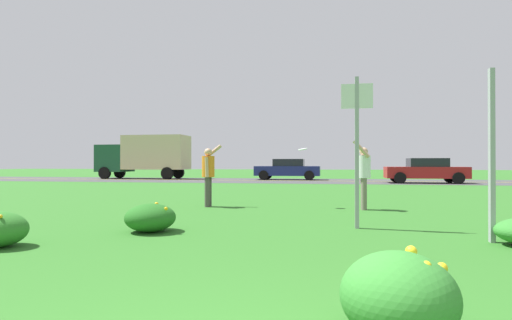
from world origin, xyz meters
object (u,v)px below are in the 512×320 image
at_px(car_red_center_left, 426,170).
at_px(frisbee_white, 303,149).
at_px(person_thrower_orange_shirt, 208,172).
at_px(box_truck_dark_green, 145,155).
at_px(car_navy_center_right, 288,169).
at_px(sign_post_near_path, 357,137).
at_px(sign_post_by_roadside, 492,155).
at_px(person_catcher_white_shirt, 364,172).

bearing_deg(car_red_center_left, frisbee_white, -112.96).
height_order(person_thrower_orange_shirt, box_truck_dark_green, box_truck_dark_green).
bearing_deg(car_navy_center_right, sign_post_near_path, -80.85).
relative_size(sign_post_near_path, sign_post_by_roadside, 1.06).
distance_m(person_catcher_white_shirt, frisbee_white, 1.69).
height_order(frisbee_white, car_red_center_left, frisbee_white).
distance_m(person_catcher_white_shirt, box_truck_dark_green, 23.35).
distance_m(person_thrower_orange_shirt, frisbee_white, 2.60).
distance_m(sign_post_near_path, sign_post_by_roadside, 2.17).
bearing_deg(car_navy_center_right, frisbee_white, -82.89).
xyz_separation_m(sign_post_near_path, person_thrower_orange_shirt, (-3.72, 3.11, -0.71)).
relative_size(frisbee_white, car_red_center_left, 0.05).
distance_m(sign_post_near_path, frisbee_white, 3.61).
relative_size(car_red_center_left, car_navy_center_right, 1.00).
bearing_deg(person_catcher_white_shirt, car_red_center_left, 72.72).
distance_m(frisbee_white, box_truck_dark_green, 22.17).
height_order(sign_post_near_path, frisbee_white, sign_post_near_path).
bearing_deg(sign_post_by_roadside, person_catcher_white_shirt, 110.67).
bearing_deg(car_navy_center_right, person_catcher_white_shirt, -78.28).
bearing_deg(car_navy_center_right, sign_post_by_roadside, -76.58).
relative_size(sign_post_near_path, car_navy_center_right, 0.61).
relative_size(person_thrower_orange_shirt, car_red_center_left, 0.37).
bearing_deg(frisbee_white, person_catcher_white_shirt, -10.62).
height_order(sign_post_near_path, person_catcher_white_shirt, sign_post_near_path).
distance_m(person_thrower_orange_shirt, person_catcher_white_shirt, 4.07).
bearing_deg(person_thrower_orange_shirt, car_red_center_left, 59.67).
xyz_separation_m(sign_post_by_roadside, person_thrower_orange_shirt, (-5.61, 4.11, -0.35)).
distance_m(car_red_center_left, car_navy_center_right, 9.10).
bearing_deg(sign_post_near_path, car_red_center_left, 74.54).
bearing_deg(car_navy_center_right, car_red_center_left, -22.26).
relative_size(person_thrower_orange_shirt, box_truck_dark_green, 0.25).
xyz_separation_m(sign_post_by_roadside, person_catcher_white_shirt, (-1.55, 4.10, -0.35)).
relative_size(sign_post_near_path, car_red_center_left, 0.61).
relative_size(car_navy_center_right, box_truck_dark_green, 0.67).
relative_size(sign_post_by_roadside, frisbee_white, 10.87).
relative_size(frisbee_white, car_navy_center_right, 0.05).
height_order(person_thrower_orange_shirt, car_red_center_left, person_thrower_orange_shirt).
xyz_separation_m(person_catcher_white_shirt, box_truck_dark_green, (-14.47, 18.30, 0.86)).
xyz_separation_m(sign_post_near_path, frisbee_white, (-1.20, 3.40, -0.11)).
distance_m(person_catcher_white_shirt, car_navy_center_right, 18.69).
xyz_separation_m(person_thrower_orange_shirt, frisbee_white, (2.52, 0.28, 0.60)).
xyz_separation_m(car_navy_center_right, box_truck_dark_green, (-10.67, -0.00, 1.06)).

